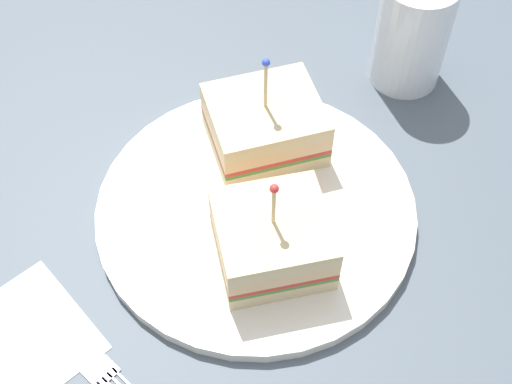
% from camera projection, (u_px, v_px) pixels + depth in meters
% --- Properties ---
extents(ground_plane, '(1.07, 1.07, 0.02)m').
position_uv_depth(ground_plane, '(256.00, 220.00, 0.62)').
color(ground_plane, '#4C5660').
extents(plate, '(0.28, 0.28, 0.01)m').
position_uv_depth(plate, '(256.00, 210.00, 0.61)').
color(plate, silver).
rests_on(plate, ground_plane).
extents(sandwich_half_front, '(0.11, 0.12, 0.10)m').
position_uv_depth(sandwich_half_front, '(265.00, 125.00, 0.63)').
color(sandwich_half_front, beige).
rests_on(sandwich_half_front, plate).
extents(sandwich_half_back, '(0.11, 0.11, 0.10)m').
position_uv_depth(sandwich_half_back, '(272.00, 239.00, 0.55)').
color(sandwich_half_back, beige).
rests_on(sandwich_half_back, plate).
extents(drink_glass, '(0.07, 0.07, 0.11)m').
position_uv_depth(drink_glass, '(411.00, 38.00, 0.68)').
color(drink_glass, beige).
rests_on(drink_glass, ground_plane).
extents(napkin, '(0.11, 0.10, 0.00)m').
position_uv_depth(napkin, '(24.00, 338.00, 0.54)').
color(napkin, white).
rests_on(napkin, ground_plane).
extents(fork, '(0.13, 0.03, 0.00)m').
position_uv_depth(fork, '(81.00, 351.00, 0.54)').
color(fork, silver).
rests_on(fork, ground_plane).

